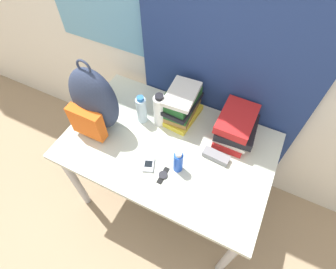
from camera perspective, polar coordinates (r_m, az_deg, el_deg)
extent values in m
plane|color=#9E8466|center=(2.05, -5.10, -21.66)|extent=(12.00, 12.00, 0.00)
cube|color=silver|center=(1.48, 8.81, 23.75)|extent=(6.00, 0.05, 2.50)
cube|color=navy|center=(1.40, 14.06, 20.98)|extent=(1.02, 0.04, 2.50)
cube|color=beige|center=(1.54, 0.00, -2.53)|extent=(1.20, 0.76, 0.03)
cylinder|color=#B2B2B7|center=(1.93, -19.51, -9.54)|extent=(0.05, 0.05, 0.68)
cylinder|color=#B2B2B7|center=(1.70, 12.88, -24.69)|extent=(0.05, 0.05, 0.68)
cylinder|color=#B2B2B7|center=(2.17, -9.16, 4.09)|extent=(0.05, 0.05, 0.68)
cylinder|color=#B2B2B7|center=(1.97, 18.92, -6.89)|extent=(0.05, 0.05, 0.68)
ellipsoid|color=#2D3851|center=(1.51, -15.72, 7.24)|extent=(0.29, 0.17, 0.43)
cube|color=#E05B19|center=(1.52, -17.21, 2.45)|extent=(0.20, 0.06, 0.19)
torus|color=#2D3851|center=(1.36, -17.89, 13.83)|extent=(0.09, 0.01, 0.09)
cube|color=yellow|center=(1.64, 2.75, 4.42)|extent=(0.21, 0.27, 0.04)
cube|color=olive|center=(1.62, 3.02, 5.44)|extent=(0.17, 0.26, 0.03)
cube|color=#1E5623|center=(1.60, 3.02, 6.33)|extent=(0.16, 0.26, 0.04)
cube|color=black|center=(1.57, 2.87, 6.83)|extent=(0.18, 0.27, 0.03)
cube|color=#1E5623|center=(1.54, 2.72, 7.99)|extent=(0.18, 0.25, 0.05)
cube|color=silver|center=(1.50, 3.08, 8.83)|extent=(0.18, 0.25, 0.03)
cube|color=red|center=(1.59, 13.96, 0.23)|extent=(0.18, 0.28, 0.04)
cube|color=silver|center=(1.57, 14.47, 0.86)|extent=(0.19, 0.26, 0.02)
cube|color=black|center=(1.53, 14.72, 1.48)|extent=(0.23, 0.26, 0.05)
cube|color=red|center=(1.51, 14.84, 3.32)|extent=(0.19, 0.27, 0.05)
cylinder|color=silver|center=(1.57, -5.76, 5.27)|extent=(0.06, 0.06, 0.18)
cylinder|color=#286BB7|center=(1.50, -6.07, 7.79)|extent=(0.04, 0.04, 0.02)
cylinder|color=white|center=(1.54, -1.81, 5.17)|extent=(0.07, 0.07, 0.21)
cylinder|color=black|center=(1.46, -1.93, 8.17)|extent=(0.05, 0.05, 0.02)
cylinder|color=blue|center=(1.38, 2.23, -6.03)|extent=(0.05, 0.05, 0.14)
cylinder|color=white|center=(1.32, 2.34, -4.30)|extent=(0.03, 0.03, 0.02)
cube|color=#B7BCC6|center=(1.45, -4.26, -6.55)|extent=(0.09, 0.10, 0.02)
cube|color=black|center=(1.44, -4.28, -6.39)|extent=(0.05, 0.05, 0.00)
cube|color=gray|center=(1.48, 10.42, -4.67)|extent=(0.15, 0.07, 0.04)
cube|color=black|center=(1.42, -1.08, -8.91)|extent=(0.03, 0.10, 0.00)
cylinder|color=#232328|center=(1.42, -1.08, -8.83)|extent=(0.05, 0.05, 0.01)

